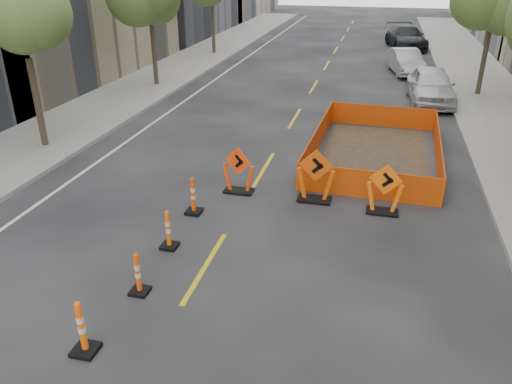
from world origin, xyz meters
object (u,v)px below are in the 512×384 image
(channelizer_6, at_px, (193,195))
(chevron_sign_center, at_px, (315,175))
(channelizer_4, at_px, (138,273))
(chevron_sign_left, at_px, (238,170))
(parked_car_mid, at_px, (406,62))
(channelizer_3, at_px, (81,327))
(chevron_sign_right, at_px, (385,189))
(parked_car_far, at_px, (406,37))
(channelizer_5, at_px, (168,229))
(parked_car_near, at_px, (431,85))

(channelizer_6, relative_size, chevron_sign_center, 0.67)
(channelizer_4, distance_m, chevron_sign_left, 5.40)
(chevron_sign_center, bearing_deg, channelizer_6, -150.35)
(parked_car_mid, bearing_deg, chevron_sign_left, -118.16)
(parked_car_mid, bearing_deg, channelizer_6, -119.18)
(channelizer_3, height_order, channelizer_4, channelizer_3)
(chevron_sign_right, distance_m, parked_car_far, 28.47)
(channelizer_5, relative_size, chevron_sign_center, 0.63)
(channelizer_3, bearing_deg, chevron_sign_left, 83.16)
(chevron_sign_right, distance_m, parked_car_near, 12.61)
(chevron_sign_left, height_order, chevron_sign_right, chevron_sign_right)
(channelizer_5, height_order, channelizer_6, channelizer_6)
(chevron_sign_right, relative_size, parked_car_near, 0.30)
(chevron_sign_right, xyz_separation_m, parked_car_mid, (0.95, 18.98, -0.02))
(channelizer_6, xyz_separation_m, parked_car_near, (7.11, 13.75, 0.29))
(channelizer_3, relative_size, chevron_sign_left, 0.77)
(channelizer_4, relative_size, channelizer_6, 0.90)
(channelizer_5, xyz_separation_m, chevron_sign_center, (3.12, 3.45, 0.30))
(chevron_sign_left, xyz_separation_m, chevron_sign_center, (2.32, -0.03, 0.08))
(channelizer_3, relative_size, channelizer_5, 1.10)
(channelizer_5, distance_m, channelizer_6, 1.86)
(chevron_sign_center, bearing_deg, parked_car_mid, 84.16)
(channelizer_4, distance_m, parked_car_far, 34.03)
(chevron_sign_left, distance_m, parked_car_far, 28.64)
(channelizer_4, bearing_deg, chevron_sign_right, 45.27)
(chevron_sign_center, relative_size, parked_car_far, 0.28)
(parked_car_far, bearing_deg, chevron_sign_right, -104.36)
(chevron_sign_right, bearing_deg, chevron_sign_left, -178.41)
(chevron_sign_center, bearing_deg, parked_car_near, 75.02)
(chevron_sign_center, bearing_deg, chevron_sign_right, -5.62)
(channelizer_6, relative_size, parked_car_near, 0.22)
(parked_car_mid, distance_m, parked_car_far, 9.47)
(channelizer_3, xyz_separation_m, parked_car_near, (7.13, 19.34, 0.27))
(channelizer_6, relative_size, chevron_sign_right, 0.74)
(channelizer_6, xyz_separation_m, chevron_sign_center, (3.17, 1.59, 0.27))
(channelizer_5, height_order, chevron_sign_right, chevron_sign_right)
(channelizer_3, xyz_separation_m, chevron_sign_right, (5.15, 6.88, 0.17))
(chevron_sign_center, bearing_deg, channelizer_5, -129.08)
(chevron_sign_right, xyz_separation_m, parked_car_far, (1.16, 28.45, 0.10))
(channelizer_3, bearing_deg, chevron_sign_right, 53.22)
(channelizer_4, relative_size, chevron_sign_right, 0.67)
(channelizer_4, xyz_separation_m, channelizer_5, (-0.10, 1.86, 0.02))
(channelizer_4, xyz_separation_m, chevron_sign_right, (4.97, 5.02, 0.24))
(chevron_sign_center, distance_m, parked_car_mid, 18.91)
(chevron_sign_right, relative_size, parked_car_far, 0.26)
(channelizer_4, height_order, chevron_sign_right, chevron_sign_right)
(channelizer_6, bearing_deg, channelizer_5, -88.48)
(chevron_sign_center, xyz_separation_m, parked_car_mid, (2.91, 18.69, -0.10))
(parked_car_mid, bearing_deg, chevron_sign_center, -111.34)
(chevron_sign_right, bearing_deg, channelizer_4, -128.75)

